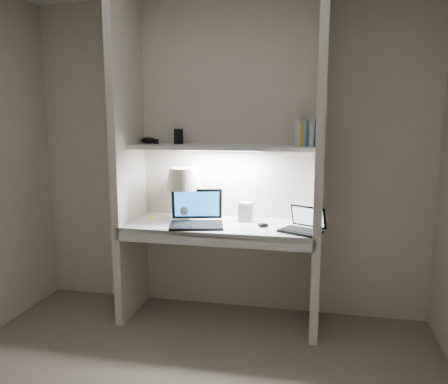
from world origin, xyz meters
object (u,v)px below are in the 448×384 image
(laptop_main, at_px, (197,217))
(laptop_netbook, at_px, (303,226))
(table_lamp, at_px, (184,185))
(book_row, at_px, (308,133))
(speaker, at_px, (245,212))

(laptop_main, xyz_separation_m, laptop_netbook, (0.80, -0.04, -0.02))
(laptop_netbook, bearing_deg, laptop_main, -156.21)
(table_lamp, bearing_deg, laptop_netbook, -11.19)
(laptop_main, xyz_separation_m, book_row, (0.81, 0.17, 0.63))
(table_lamp, relative_size, speaker, 2.71)
(laptop_netbook, relative_size, book_row, 1.75)
(table_lamp, height_order, laptop_main, table_lamp)
(laptop_netbook, xyz_separation_m, book_row, (0.01, 0.22, 0.65))
(book_row, bearing_deg, speaker, 179.52)
(laptop_main, xyz_separation_m, speaker, (0.35, 0.18, 0.02))
(laptop_main, distance_m, laptop_netbook, 0.80)
(laptop_main, bearing_deg, table_lamp, 120.91)
(laptop_netbook, bearing_deg, table_lamp, -164.21)
(laptop_netbook, height_order, book_row, book_row)
(table_lamp, distance_m, speaker, 0.53)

